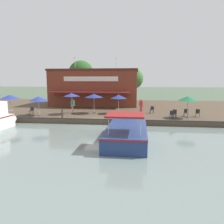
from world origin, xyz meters
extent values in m
plane|color=#4C5B47|center=(0.00, 0.00, 0.00)|extent=(220.00, 220.00, 0.00)
cube|color=#4C3D2D|center=(-11.00, 0.00, 0.30)|extent=(22.00, 56.00, 0.60)
cube|color=#2D2D33|center=(-0.10, 0.00, 0.65)|extent=(0.20, 50.40, 0.10)
cube|color=brown|center=(-13.89, -2.81, 3.34)|extent=(7.65, 13.71, 5.48)
cube|color=#522318|center=(-13.89, -2.81, 6.23)|extent=(7.80, 13.98, 0.30)
cube|color=maroon|center=(-9.17, -2.81, 2.90)|extent=(1.80, 11.65, 0.16)
cube|color=silver|center=(-10.03, -2.81, 4.85)|extent=(0.08, 8.23, 0.70)
cylinder|color=silver|center=(-13.89, 0.62, 7.16)|extent=(0.06, 0.06, 2.16)
cube|color=#2D5193|center=(-13.71, 0.62, 8.09)|extent=(0.36, 0.03, 0.24)
cylinder|color=silver|center=(-13.89, -6.23, 7.26)|extent=(0.06, 0.06, 2.35)
cube|color=#B23338|center=(-13.71, -6.23, 8.28)|extent=(0.36, 0.03, 0.24)
cylinder|color=#B7B7B7|center=(-4.47, 1.87, 1.68)|extent=(0.06, 0.06, 2.16)
cylinder|color=#2D2D33|center=(-4.47, 1.87, 0.63)|extent=(0.36, 0.36, 0.06)
cone|color=navy|center=(-4.47, 1.87, 2.69)|extent=(1.97, 1.97, 0.44)
cone|color=yellow|center=(-4.47, 1.87, 2.71)|extent=(1.22, 1.22, 0.35)
sphere|color=yellow|center=(-4.47, 1.87, 2.91)|extent=(0.08, 0.08, 0.08)
cylinder|color=#B7B7B7|center=(-1.84, -7.20, 1.64)|extent=(0.06, 0.06, 2.07)
cylinder|color=#2D2D33|center=(-1.84, -7.20, 0.63)|extent=(0.36, 0.36, 0.06)
cone|color=navy|center=(-1.84, -7.20, 2.60)|extent=(2.18, 2.18, 0.51)
cone|color=white|center=(-1.84, -7.20, 2.62)|extent=(1.35, 1.35, 0.41)
sphere|color=white|center=(-1.84, -7.20, 2.85)|extent=(0.08, 0.08, 0.08)
cylinder|color=#B7B7B7|center=(-2.28, 9.64, 1.71)|extent=(0.06, 0.06, 2.23)
cylinder|color=#2D2D33|center=(-2.28, 9.64, 0.63)|extent=(0.36, 0.36, 0.06)
cone|color=#19663D|center=(-2.28, 9.64, 2.75)|extent=(2.16, 2.16, 0.49)
cone|color=silver|center=(-2.28, 9.64, 2.77)|extent=(1.34, 1.34, 0.39)
sphere|color=silver|center=(-2.28, 9.64, 3.00)|extent=(0.08, 0.08, 0.08)
cylinder|color=#B7B7B7|center=(-3.39, -3.72, 1.80)|extent=(0.06, 0.06, 2.40)
cylinder|color=#2D2D33|center=(-3.39, -3.72, 0.63)|extent=(0.36, 0.36, 0.06)
cone|color=navy|center=(-3.39, -3.72, 2.95)|extent=(1.95, 1.95, 0.35)
cone|color=white|center=(-3.39, -3.72, 2.97)|extent=(1.21, 1.21, 0.28)
sphere|color=white|center=(-3.39, -3.72, 3.12)|extent=(0.08, 0.08, 0.08)
cylinder|color=#B7B7B7|center=(-1.48, -10.51, 1.73)|extent=(0.06, 0.06, 2.27)
cylinder|color=#2D2D33|center=(-1.48, -10.51, 0.63)|extent=(0.36, 0.36, 0.06)
cone|color=navy|center=(-1.48, -10.51, 2.80)|extent=(2.21, 2.21, 0.47)
cone|color=white|center=(-1.48, -10.51, 2.82)|extent=(1.37, 1.37, 0.38)
sphere|color=white|center=(-1.48, -10.51, 3.03)|extent=(0.08, 0.08, 0.08)
cylinder|color=#B7B7B7|center=(-4.41, -1.19, 1.73)|extent=(0.06, 0.06, 2.25)
cylinder|color=#2D2D33|center=(-4.41, -1.19, 0.63)|extent=(0.36, 0.36, 0.06)
cone|color=navy|center=(-4.41, -1.19, 2.79)|extent=(2.24, 2.24, 0.43)
cone|color=yellow|center=(-4.41, -1.19, 2.81)|extent=(1.39, 1.39, 0.34)
sphere|color=yellow|center=(-4.41, -1.19, 3.00)|extent=(0.08, 0.08, 0.08)
cube|color=#2D2D33|center=(-2.82, 11.08, 0.81)|extent=(0.05, 0.05, 0.42)
cube|color=#2D2D33|center=(-2.92, 10.70, 0.81)|extent=(0.05, 0.05, 0.42)
cube|color=#2D2D33|center=(-3.20, 11.19, 0.81)|extent=(0.05, 0.05, 0.42)
cube|color=#2D2D33|center=(-3.31, 10.81, 0.81)|extent=(0.05, 0.05, 0.42)
cube|color=#2D2D33|center=(-3.06, 10.95, 1.03)|extent=(0.54, 0.54, 0.05)
cube|color=#2D2D33|center=(-3.26, 11.00, 1.25)|extent=(0.16, 0.43, 0.40)
cube|color=#2D2D33|center=(-2.21, 8.41, 0.81)|extent=(0.05, 0.05, 0.42)
cube|color=#2D2D33|center=(-2.34, 8.03, 0.81)|extent=(0.05, 0.05, 0.42)
cube|color=#2D2D33|center=(-2.59, 8.54, 0.81)|extent=(0.05, 0.05, 0.42)
cube|color=#2D2D33|center=(-2.72, 8.17, 0.81)|extent=(0.05, 0.05, 0.42)
cube|color=#2D2D33|center=(-2.47, 8.29, 1.03)|extent=(0.56, 0.56, 0.05)
cube|color=#2D2D33|center=(-2.65, 8.35, 1.25)|extent=(0.19, 0.43, 0.40)
cube|color=#2D2D33|center=(-1.48, 8.22, 0.81)|extent=(0.05, 0.05, 0.42)
cube|color=#2D2D33|center=(-1.36, 7.84, 0.81)|extent=(0.05, 0.05, 0.42)
cube|color=#2D2D33|center=(-1.86, 8.09, 0.81)|extent=(0.05, 0.05, 0.42)
cube|color=#2D2D33|center=(-1.74, 7.71, 0.81)|extent=(0.05, 0.05, 0.42)
cube|color=#2D2D33|center=(-1.61, 7.97, 1.03)|extent=(0.56, 0.56, 0.05)
cube|color=#2D2D33|center=(-1.80, 7.90, 1.25)|extent=(0.18, 0.43, 0.40)
cube|color=#2D2D33|center=(-2.89, 9.81, 0.81)|extent=(0.05, 0.05, 0.42)
cube|color=#2D2D33|center=(-3.01, 9.43, 0.81)|extent=(0.05, 0.05, 0.42)
cube|color=#2D2D33|center=(-3.27, 9.93, 0.81)|extent=(0.05, 0.05, 0.42)
cube|color=#2D2D33|center=(-3.39, 9.55, 0.81)|extent=(0.05, 0.05, 0.42)
cube|color=#2D2D33|center=(-3.14, 9.68, 1.03)|extent=(0.55, 0.55, 0.05)
cube|color=#2D2D33|center=(-3.33, 9.74, 1.25)|extent=(0.17, 0.43, 0.40)
cube|color=#2D2D33|center=(-2.53, -8.40, 0.81)|extent=(0.04, 0.04, 0.42)
cube|color=#2D2D33|center=(-2.52, -8.80, 0.81)|extent=(0.04, 0.04, 0.42)
cube|color=#2D2D33|center=(-2.93, -8.40, 0.81)|extent=(0.04, 0.04, 0.42)
cube|color=#2D2D33|center=(-2.92, -8.80, 0.81)|extent=(0.04, 0.04, 0.42)
cube|color=#2D2D33|center=(-2.72, -8.60, 1.03)|extent=(0.45, 0.45, 0.05)
cube|color=#2D2D33|center=(-2.92, -8.60, 1.25)|extent=(0.05, 0.44, 0.40)
cube|color=#2D2D33|center=(-4.92, 6.13, 0.81)|extent=(0.05, 0.05, 0.42)
cube|color=#2D2D33|center=(-5.03, 5.74, 0.81)|extent=(0.05, 0.05, 0.42)
cube|color=#2D2D33|center=(-5.31, 6.24, 0.81)|extent=(0.05, 0.05, 0.42)
cube|color=#2D2D33|center=(-5.41, 5.85, 0.81)|extent=(0.05, 0.05, 0.42)
cube|color=#2D2D33|center=(-5.17, 5.99, 1.03)|extent=(0.54, 0.54, 0.05)
cube|color=#2D2D33|center=(-5.36, 6.04, 1.25)|extent=(0.15, 0.44, 0.40)
cylinder|color=#B23338|center=(-4.35, -3.92, 1.03)|extent=(0.13, 0.13, 0.87)
cylinder|color=#B23338|center=(-4.18, -3.89, 1.03)|extent=(0.13, 0.13, 0.87)
cylinder|color=#337547|center=(-4.27, -3.90, 1.81)|extent=(0.51, 0.51, 0.69)
sphere|color=brown|center=(-4.27, -3.90, 2.27)|extent=(0.23, 0.23, 0.23)
cylinder|color=#B23338|center=(-5.77, 4.75, 1.02)|extent=(0.13, 0.13, 0.84)
cylinder|color=#B23338|center=(-5.76, 4.58, 1.02)|extent=(0.13, 0.13, 0.84)
cylinder|color=#B23338|center=(-5.77, 4.67, 1.77)|extent=(0.49, 0.49, 0.66)
sphere|color=#9E7051|center=(-5.77, 4.67, 2.22)|extent=(0.23, 0.23, 0.23)
cube|color=navy|center=(5.87, 3.40, 0.64)|extent=(6.95, 3.07, 1.11)
ellipsoid|color=navy|center=(2.42, 3.44, 0.64)|extent=(2.47, 2.86, 1.11)
cube|color=maroon|center=(5.87, 3.40, 1.11)|extent=(7.03, 3.11, 0.10)
cube|color=maroon|center=(7.49, 3.38, 2.43)|extent=(2.50, 2.56, 0.12)
cylinder|color=silver|center=(8.25, 4.41, 1.81)|extent=(0.05, 0.05, 1.24)
cylinder|color=silver|center=(8.22, 2.32, 1.81)|extent=(0.05, 0.05, 1.24)
cylinder|color=silver|center=(2.13, 3.44, 1.49)|extent=(0.07, 2.38, 0.04)
ellipsoid|color=white|center=(1.49, -9.65, 0.71)|extent=(2.74, 2.99, 1.26)
cylinder|color=silver|center=(1.20, -9.62, 1.64)|extent=(0.24, 2.34, 0.04)
cylinder|color=#473323|center=(-0.35, -3.89, 1.05)|extent=(0.18, 0.18, 0.91)
cylinder|color=#2D2D33|center=(-0.35, -3.89, 1.53)|extent=(0.22, 0.22, 0.04)
cylinder|color=brown|center=(-17.44, -6.17, 2.40)|extent=(0.33, 0.33, 3.60)
sphere|color=#285623|center=(-17.44, -6.17, 5.91)|extent=(4.55, 4.55, 4.55)
sphere|color=#285623|center=(-16.53, -6.85, 5.45)|extent=(3.18, 3.18, 3.18)
cylinder|color=brown|center=(-17.53, 3.27, 2.06)|extent=(0.30, 0.30, 2.92)
sphere|color=#387033|center=(-17.53, 3.27, 4.92)|extent=(3.74, 3.74, 3.74)
sphere|color=#387033|center=(-16.78, 2.71, 4.55)|extent=(2.62, 2.62, 2.62)
camera|label=1|loc=(22.16, 4.19, 4.85)|focal=35.00mm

